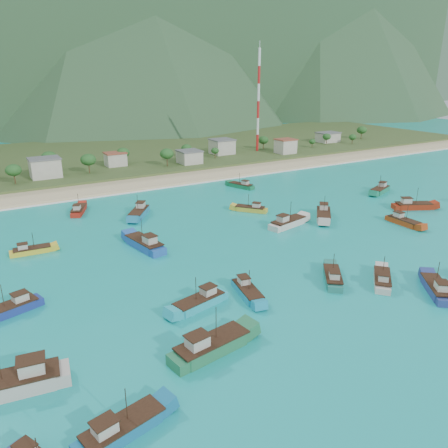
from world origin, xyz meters
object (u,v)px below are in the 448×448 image
boat_5 (241,186)px  boat_15 (122,430)px  boat_9 (211,347)px  boat_6 (288,223)px  boat_12 (403,222)px  boat_2 (323,215)px  boat_29 (10,309)px  boat_10 (31,251)px  boat_20 (380,190)px  boat_25 (145,244)px  boat_4 (382,280)px  boat_27 (79,210)px  boat_21 (333,278)px  boat_1 (200,302)px  boat_0 (247,292)px  boat_26 (251,209)px  boat_31 (437,289)px  boat_19 (139,213)px  boat_18 (13,384)px  radio_tower (258,101)px  boat_7 (413,206)px

boat_5 → boat_15: size_ratio=0.90×
boat_15 → boat_9: bearing=104.4°
boat_6 → boat_12: boat_6 is taller
boat_2 → boat_9: bearing=75.5°
boat_29 → boat_10: bearing=-31.4°
boat_20 → boat_25: (-86.02, -6.43, 0.19)m
boat_4 → boat_27: size_ratio=0.89×
boat_21 → boat_25: 42.82m
boat_1 → boat_29: size_ratio=1.03×
boat_0 → boat_20: boat_20 is taller
boat_1 → boat_27: boat_1 is taller
boat_6 → boat_26: (-1.13, 15.86, -0.26)m
boat_21 → boat_31: (13.07, -13.29, 0.08)m
boat_12 → boat_5: bearing=-71.8°
boat_1 → boat_19: 54.12m
boat_18 → boat_15: bearing=-137.4°
boat_31 → boat_1: bearing=-166.3°
boat_1 → boat_21: bearing=-112.7°
boat_19 → boat_26: boat_19 is taller
boat_10 → boat_12: (88.63, -29.30, 0.12)m
boat_2 → boat_21: bearing=91.6°
radio_tower → boat_0: size_ratio=4.71×
boat_15 → boat_27: (15.13, 85.98, -0.08)m
boat_2 → boat_19: boat_2 is taller
boat_5 → boat_9: boat_9 is taller
radio_tower → boat_5: size_ratio=4.74×
boat_10 → boat_9: bearing=21.4°
boat_7 → boat_6: bearing=-72.0°
boat_7 → boat_20: bearing=-173.0°
boat_10 → boat_21: boat_21 is taller
boat_7 → boat_1: bearing=-50.2°
boat_2 → boat_15: bearing=74.2°
boat_1 → boat_5: boat_1 is taller
boat_0 → boat_12: bearing=-157.9°
boat_4 → boat_9: (-39.07, -2.55, 0.33)m
boat_6 → boat_27: (-44.75, 39.97, -0.21)m
boat_10 → boat_20: 109.12m
boat_1 → boat_20: (87.27, 36.29, 0.04)m
boat_6 → boat_25: 38.23m
boat_25 → boat_27: 35.90m
boat_7 → boat_18: 114.16m
boat_31 → boat_9: bearing=-148.9°
boat_0 → boat_1: bearing=6.0°
boat_4 → boat_31: (5.51, -7.78, 0.10)m
boat_18 → boat_29: bearing=3.1°
boat_26 → boat_2: bearing=-88.2°
boat_7 → boat_4: bearing=-31.5°
boat_20 → boat_21: 72.99m
boat_18 → boat_27: size_ratio=1.36×
boat_2 → boat_7: 29.69m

